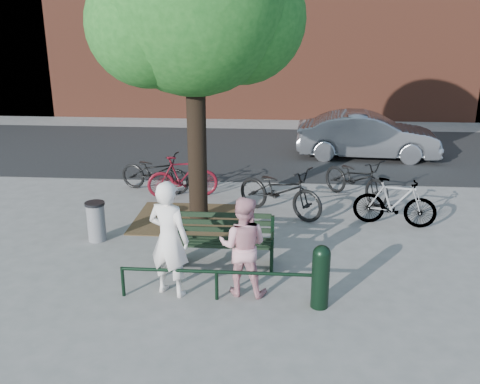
# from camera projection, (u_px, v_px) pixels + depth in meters

# --- Properties ---
(ground) EXTENTS (90.00, 90.00, 0.00)m
(ground) POSITION_uv_depth(u_px,v_px,m) (225.00, 265.00, 9.59)
(ground) COLOR gray
(ground) RESTS_ON ground
(dirt_pit) EXTENTS (2.40, 2.00, 0.02)m
(dirt_pit) POSITION_uv_depth(u_px,v_px,m) (190.00, 219.00, 11.74)
(dirt_pit) COLOR brown
(dirt_pit) RESTS_ON ground
(road) EXTENTS (40.00, 7.00, 0.01)m
(road) POSITION_uv_depth(u_px,v_px,m) (251.00, 151.00, 17.63)
(road) COLOR black
(road) RESTS_ON ground
(park_bench) EXTENTS (1.74, 0.54, 0.97)m
(park_bench) POSITION_uv_depth(u_px,v_px,m) (225.00, 239.00, 9.51)
(park_bench) COLOR black
(park_bench) RESTS_ON ground
(guard_railing) EXTENTS (3.06, 0.06, 0.51)m
(guard_railing) POSITION_uv_depth(u_px,v_px,m) (217.00, 276.00, 8.33)
(guard_railing) COLOR black
(guard_railing) RESTS_ON ground
(street_tree) EXTENTS (4.20, 3.80, 6.50)m
(street_tree) POSITION_uv_depth(u_px,v_px,m) (196.00, 7.00, 10.32)
(street_tree) COLOR black
(street_tree) RESTS_ON ground
(person_left) EXTENTS (0.81, 0.67, 1.90)m
(person_left) POSITION_uv_depth(u_px,v_px,m) (169.00, 239.00, 8.35)
(person_left) COLOR white
(person_left) RESTS_ON ground
(person_right) EXTENTS (0.87, 0.72, 1.63)m
(person_right) POSITION_uv_depth(u_px,v_px,m) (243.00, 246.00, 8.41)
(person_right) COLOR pink
(person_right) RESTS_ON ground
(bollard) EXTENTS (0.27, 0.27, 1.02)m
(bollard) POSITION_uv_depth(u_px,v_px,m) (321.00, 274.00, 8.08)
(bollard) COLOR black
(bollard) RESTS_ON ground
(litter_bin) EXTENTS (0.39, 0.39, 0.80)m
(litter_bin) POSITION_uv_depth(u_px,v_px,m) (96.00, 221.00, 10.54)
(litter_bin) COLOR gray
(litter_bin) RESTS_ON ground
(bicycle_a) EXTENTS (2.03, 1.20, 1.01)m
(bicycle_a) POSITION_uv_depth(u_px,v_px,m) (155.00, 172.00, 13.48)
(bicycle_a) COLOR black
(bicycle_a) RESTS_ON ground
(bicycle_b) EXTENTS (1.79, 0.89, 1.04)m
(bicycle_b) POSITION_uv_depth(u_px,v_px,m) (183.00, 177.00, 13.02)
(bicycle_b) COLOR #5B0D17
(bicycle_b) RESTS_ON ground
(bicycle_c) EXTENTS (2.22, 1.81, 1.14)m
(bicycle_c) POSITION_uv_depth(u_px,v_px,m) (280.00, 190.00, 11.85)
(bicycle_c) COLOR black
(bicycle_c) RESTS_ON ground
(bicycle_d) EXTENTS (1.78, 0.84, 1.03)m
(bicycle_d) POSITION_uv_depth(u_px,v_px,m) (395.00, 202.00, 11.26)
(bicycle_d) COLOR gray
(bicycle_d) RESTS_ON ground
(bicycle_e) EXTENTS (1.83, 1.98, 1.05)m
(bicycle_e) POSITION_uv_depth(u_px,v_px,m) (356.00, 178.00, 12.86)
(bicycle_e) COLOR black
(bicycle_e) RESTS_ON ground
(parked_car) EXTENTS (4.40, 1.76, 1.42)m
(parked_car) POSITION_uv_depth(u_px,v_px,m) (367.00, 136.00, 16.54)
(parked_car) COLOR gray
(parked_car) RESTS_ON ground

